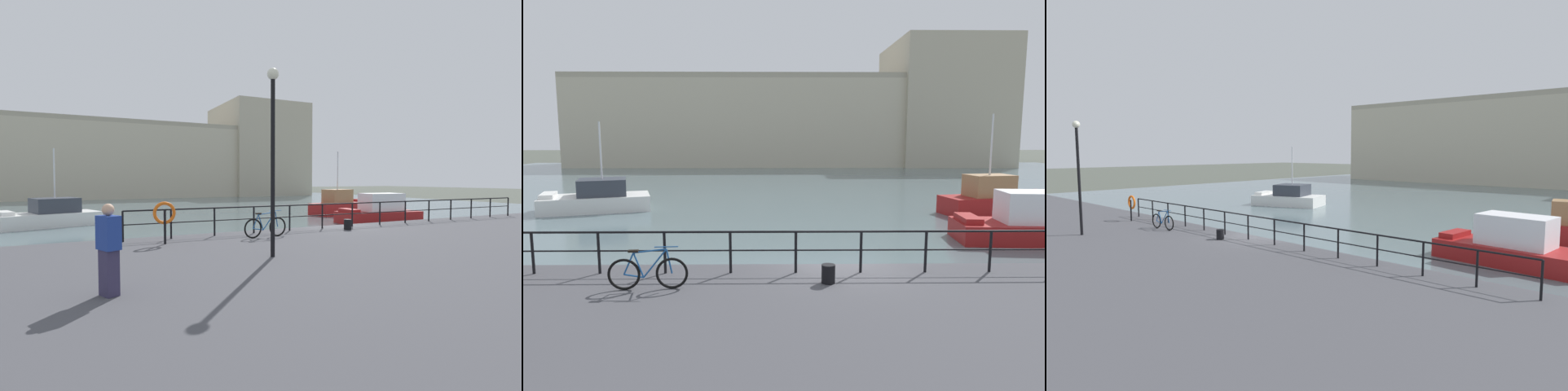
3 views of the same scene
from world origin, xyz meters
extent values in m
plane|color=#4C5147|center=(0.00, 0.00, 0.00)|extent=(240.00, 240.00, 0.00)
cube|color=slate|center=(0.00, 30.20, 0.01)|extent=(80.00, 60.00, 0.01)
cube|color=#47474C|center=(0.00, -6.50, 0.50)|extent=(56.00, 13.00, 1.01)
cube|color=#C1B79E|center=(0.00, 56.18, 5.92)|extent=(60.76, 15.85, 11.85)
cube|color=#A49C86|center=(0.00, 48.55, 12.20)|extent=(60.76, 0.60, 0.70)
cube|color=maroon|center=(8.80, 6.56, 0.42)|extent=(6.12, 2.98, 0.82)
cube|color=silver|center=(9.03, 6.54, 1.48)|extent=(3.00, 1.98, 1.29)
cube|color=maroon|center=(6.32, 6.78, 0.95)|extent=(0.86, 1.78, 0.24)
cube|color=white|center=(-12.39, 14.64, 0.46)|extent=(6.61, 4.72, 0.89)
cube|color=#333842|center=(-12.04, 14.76, 1.39)|extent=(3.27, 3.14, 0.97)
cube|color=white|center=(-14.77, 13.83, 1.02)|extent=(1.34, 2.19, 0.24)
cylinder|color=silver|center=(-12.04, 14.76, 3.54)|extent=(0.10, 0.10, 3.33)
cylinder|color=black|center=(-9.43, -0.75, 1.53)|extent=(0.07, 0.07, 1.05)
cylinder|color=black|center=(-7.80, -0.75, 1.53)|extent=(0.07, 0.07, 1.05)
cylinder|color=black|center=(-6.16, -0.75, 1.53)|extent=(0.07, 0.07, 1.05)
cylinder|color=black|center=(-4.53, -0.75, 1.53)|extent=(0.07, 0.07, 1.05)
cylinder|color=black|center=(-2.89, -0.75, 1.53)|extent=(0.07, 0.07, 1.05)
cylinder|color=black|center=(-1.26, -0.75, 1.53)|extent=(0.07, 0.07, 1.05)
cylinder|color=black|center=(0.38, -0.75, 1.53)|extent=(0.07, 0.07, 1.05)
cylinder|color=black|center=(2.01, -0.75, 1.53)|extent=(0.07, 0.07, 1.05)
cylinder|color=black|center=(3.65, -0.75, 1.53)|extent=(0.07, 0.07, 1.05)
cylinder|color=black|center=(5.28, -0.75, 1.53)|extent=(0.07, 0.07, 1.05)
cylinder|color=black|center=(6.92, -0.75, 1.53)|extent=(0.07, 0.07, 1.05)
cylinder|color=black|center=(8.55, -0.75, 1.53)|extent=(0.07, 0.07, 1.05)
cylinder|color=black|center=(10.19, -0.75, 1.53)|extent=(0.07, 0.07, 1.05)
cylinder|color=black|center=(11.82, -0.75, 1.53)|extent=(0.07, 0.07, 1.05)
cylinder|color=black|center=(1.19, -0.75, 2.06)|extent=(21.25, 0.06, 0.06)
cylinder|color=black|center=(1.19, -0.75, 1.58)|extent=(21.25, 0.04, 0.04)
torus|color=black|center=(-4.09, -1.90, 1.37)|extent=(0.72, 0.11, 0.72)
torus|color=black|center=(-5.13, -1.98, 1.37)|extent=(0.72, 0.11, 0.72)
cylinder|color=#194C8C|center=(-4.45, -1.93, 1.61)|extent=(0.55, 0.07, 0.66)
cylinder|color=#194C8C|center=(-4.81, -1.95, 1.57)|extent=(0.24, 0.05, 0.58)
cylinder|color=#194C8C|center=(-4.55, -1.94, 1.89)|extent=(0.72, 0.09, 0.11)
cylinder|color=#194C8C|center=(-4.92, -1.96, 1.33)|extent=(0.43, 0.07, 0.12)
cylinder|color=#194C8C|center=(-5.02, -1.97, 1.61)|extent=(0.26, 0.05, 0.51)
cylinder|color=#194C8C|center=(-4.14, -1.91, 1.65)|extent=(0.14, 0.05, 0.57)
cube|color=black|center=(-4.91, -1.96, 1.90)|extent=(0.23, 0.11, 0.05)
cylinder|color=#194C8C|center=(-4.19, -1.91, 1.98)|extent=(0.52, 0.06, 0.02)
cylinder|color=black|center=(-0.53, -1.55, 1.23)|extent=(0.32, 0.32, 0.44)
cylinder|color=black|center=(-8.23, -1.78, 1.58)|extent=(0.08, 0.08, 1.15)
torus|color=orange|center=(-8.23, -1.72, 2.03)|extent=(0.75, 0.11, 0.75)
cylinder|color=black|center=(-6.02, -5.16, 3.42)|extent=(0.12, 0.12, 4.83)
sphere|color=silver|center=(-6.02, -5.16, 5.98)|extent=(0.32, 0.32, 0.32)
camera|label=1|loc=(-10.92, -14.42, 3.14)|focal=26.44mm
camera|label=2|loc=(-1.72, -11.69, 4.45)|focal=30.95mm
camera|label=3|loc=(14.59, -12.65, 4.78)|focal=29.86mm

